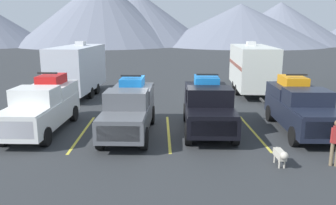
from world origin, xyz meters
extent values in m
plane|color=#2D3033|center=(0.00, 0.00, 0.00)|extent=(240.00, 240.00, 0.00)
cube|color=white|center=(-5.87, -0.67, 0.90)|extent=(2.22, 5.76, 0.99)
cube|color=white|center=(-5.98, -2.70, 1.43)|extent=(1.93, 1.68, 0.08)
cube|color=white|center=(-5.90, -1.18, 1.79)|extent=(1.88, 1.57, 0.80)
cube|color=slate|center=(-5.93, -1.76, 1.83)|extent=(1.70, 0.32, 0.59)
cube|color=white|center=(-5.79, 0.86, 1.70)|extent=(2.02, 2.70, 0.62)
cube|color=silver|center=(-6.02, -3.46, 0.95)|extent=(1.63, 0.15, 0.70)
cylinder|color=black|center=(-5.09, -2.64, 0.40)|extent=(0.32, 0.81, 0.80)
cylinder|color=black|center=(-6.86, -2.54, 0.40)|extent=(0.32, 0.81, 0.80)
cylinder|color=black|center=(-4.88, 1.21, 0.40)|extent=(0.32, 0.81, 0.80)
cylinder|color=black|center=(-6.65, 1.30, 0.40)|extent=(0.32, 0.81, 0.80)
cube|color=red|center=(-5.79, 0.86, 2.24)|extent=(1.15, 1.72, 0.45)
cylinder|color=black|center=(-5.39, 0.26, 2.23)|extent=(0.20, 0.45, 0.44)
cylinder|color=black|center=(-6.25, 0.31, 2.23)|extent=(0.20, 0.45, 0.44)
cylinder|color=black|center=(-5.32, 1.41, 2.23)|extent=(0.20, 0.45, 0.44)
cylinder|color=black|center=(-6.19, 1.46, 2.23)|extent=(0.20, 0.45, 0.44)
cube|color=black|center=(-5.81, 0.39, 2.61)|extent=(0.96, 0.13, 0.08)
cube|color=#595B60|center=(-1.80, -1.24, 0.89)|extent=(2.20, 5.60, 0.86)
cube|color=#595B60|center=(-1.91, -3.21, 1.36)|extent=(1.91, 1.64, 0.08)
cube|color=#595B60|center=(-1.83, -1.73, 1.73)|extent=(1.86, 1.52, 0.82)
cube|color=slate|center=(-1.86, -2.30, 1.77)|extent=(1.69, 0.32, 0.60)
cube|color=#595B60|center=(-1.72, 0.25, 1.64)|extent=(2.00, 2.63, 0.64)
cube|color=silver|center=(-1.95, -3.95, 0.93)|extent=(1.62, 0.15, 0.60)
cylinder|color=black|center=(-1.02, -3.15, 0.46)|extent=(0.33, 0.92, 0.91)
cylinder|color=black|center=(-2.77, -3.06, 0.46)|extent=(0.33, 0.92, 0.91)
cylinder|color=black|center=(-0.82, 0.58, 0.46)|extent=(0.33, 0.92, 0.91)
cylinder|color=black|center=(-2.57, 0.68, 0.46)|extent=(0.33, 0.92, 0.91)
cube|color=blue|center=(-1.72, 0.25, 2.18)|extent=(1.13, 1.67, 0.45)
cylinder|color=black|center=(-1.32, -0.33, 2.18)|extent=(0.20, 0.45, 0.44)
cylinder|color=black|center=(-2.18, -0.29, 2.18)|extent=(0.20, 0.45, 0.44)
cylinder|color=black|center=(-1.26, 0.78, 2.18)|extent=(0.20, 0.45, 0.44)
cylinder|color=black|center=(-2.12, 0.83, 2.18)|extent=(0.20, 0.45, 0.44)
cube|color=black|center=(-1.74, -0.21, 2.56)|extent=(0.96, 0.13, 0.08)
cube|color=black|center=(1.84, -0.86, 0.91)|extent=(2.38, 5.37, 0.88)
cube|color=black|center=(1.74, -2.75, 1.39)|extent=(2.09, 1.58, 0.08)
cube|color=black|center=(1.81, -1.33, 1.76)|extent=(2.04, 1.47, 0.84)
cube|color=slate|center=(1.78, -1.88, 1.80)|extent=(1.86, 0.33, 0.62)
cube|color=black|center=(1.91, 0.56, 1.65)|extent=(2.18, 2.53, 0.61)
cube|color=silver|center=(1.70, -3.45, 0.95)|extent=(1.79, 0.16, 0.62)
cylinder|color=black|center=(2.71, -2.69, 0.47)|extent=(0.33, 0.94, 0.93)
cylinder|color=black|center=(0.78, -2.59, 0.47)|extent=(0.33, 0.94, 0.93)
cylinder|color=black|center=(2.90, 0.88, 0.47)|extent=(0.33, 0.94, 0.93)
cylinder|color=black|center=(0.97, 0.98, 0.47)|extent=(0.33, 0.94, 0.93)
cube|color=blue|center=(1.91, 0.56, 2.18)|extent=(1.24, 1.61, 0.45)
cylinder|color=black|center=(2.36, 0.01, 2.18)|extent=(0.20, 0.45, 0.44)
cylinder|color=black|center=(1.41, 0.06, 2.18)|extent=(0.20, 0.45, 0.44)
cylinder|color=black|center=(2.41, 1.07, 2.18)|extent=(0.20, 0.45, 0.44)
cylinder|color=black|center=(1.47, 1.12, 2.18)|extent=(0.20, 0.45, 0.44)
cube|color=black|center=(1.89, 0.13, 2.56)|extent=(1.05, 0.14, 0.08)
cube|color=black|center=(6.13, -1.01, 0.90)|extent=(2.28, 5.69, 0.98)
cube|color=black|center=(6.02, -3.02, 1.43)|extent=(1.98, 1.67, 0.08)
cube|color=black|center=(6.10, -1.52, 1.75)|extent=(1.94, 1.55, 0.73)
cube|color=slate|center=(6.07, -2.10, 1.78)|extent=(1.75, 0.30, 0.54)
cube|color=black|center=(6.21, 0.49, 1.67)|extent=(2.08, 2.67, 0.56)
cube|color=silver|center=(5.98, -3.77, 0.95)|extent=(1.69, 0.15, 0.68)
cylinder|color=black|center=(5.12, -2.86, 0.41)|extent=(0.32, 0.83, 0.82)
cylinder|color=black|center=(7.14, 0.84, 0.41)|extent=(0.32, 0.83, 0.82)
cylinder|color=black|center=(5.32, 0.93, 0.41)|extent=(0.32, 0.83, 0.82)
cube|color=orange|center=(6.21, 0.49, 2.17)|extent=(1.18, 1.70, 0.45)
cylinder|color=black|center=(6.62, -0.10, 2.16)|extent=(0.20, 0.45, 0.44)
cylinder|color=black|center=(5.73, -0.05, 2.16)|extent=(0.20, 0.45, 0.44)
cylinder|color=black|center=(6.69, 1.03, 2.16)|extent=(0.20, 0.45, 0.44)
cylinder|color=black|center=(5.79, 1.08, 2.16)|extent=(0.20, 0.45, 0.44)
cube|color=black|center=(6.18, 0.03, 2.54)|extent=(0.99, 0.13, 0.08)
cube|color=gold|center=(-3.97, -0.92, 0.00)|extent=(0.12, 5.50, 0.01)
cube|color=gold|center=(0.00, -0.92, 0.00)|extent=(0.12, 5.50, 0.01)
cube|color=gold|center=(3.97, -0.92, 0.00)|extent=(0.12, 5.50, 0.01)
cube|color=silver|center=(-6.11, 7.70, 2.00)|extent=(2.90, 6.65, 2.94)
cube|color=#595960|center=(-7.29, 7.80, 2.14)|extent=(0.55, 6.19, 0.24)
cube|color=silver|center=(-6.02, 8.67, 3.62)|extent=(0.66, 0.75, 0.30)
cube|color=#333333|center=(-6.43, 3.88, 0.32)|extent=(0.22, 1.21, 0.12)
cylinder|color=black|center=(-5.09, 6.84, 0.38)|extent=(0.28, 0.78, 0.76)
cylinder|color=black|center=(-7.25, 7.02, 0.38)|extent=(0.28, 0.78, 0.76)
cylinder|color=black|center=(-4.96, 8.38, 0.38)|extent=(0.28, 0.78, 0.76)
cylinder|color=black|center=(-7.12, 8.57, 0.38)|extent=(0.28, 0.78, 0.76)
cube|color=silver|center=(6.29, 8.39, 1.97)|extent=(3.04, 6.91, 2.88)
cube|color=brown|center=(5.05, 8.50, 2.12)|extent=(0.57, 6.43, 0.24)
cube|color=silver|center=(6.38, 9.40, 3.56)|extent=(0.66, 0.75, 0.30)
cube|color=#333333|center=(5.96, 4.45, 0.32)|extent=(0.22, 1.21, 0.12)
cylinder|color=black|center=(7.36, 7.49, 0.38)|extent=(0.28, 0.78, 0.76)
cylinder|color=black|center=(5.09, 7.69, 0.38)|extent=(0.28, 0.78, 0.76)
cylinder|color=black|center=(7.50, 9.10, 0.38)|extent=(0.28, 0.78, 0.76)
cylinder|color=black|center=(5.23, 9.29, 0.38)|extent=(0.28, 0.78, 0.76)
cylinder|color=#726047|center=(5.65, -4.91, 0.42)|extent=(0.12, 0.12, 0.85)
cylinder|color=maroon|center=(5.60, -4.89, 1.12)|extent=(0.10, 0.10, 0.54)
cube|color=beige|center=(3.83, -4.85, 0.42)|extent=(0.27, 0.73, 0.25)
sphere|color=beige|center=(3.83, -5.25, 0.52)|extent=(0.28, 0.28, 0.28)
cylinder|color=beige|center=(3.83, -4.45, 0.47)|extent=(0.04, 0.16, 0.20)
cylinder|color=beige|center=(3.92, -5.10, 0.15)|extent=(0.06, 0.06, 0.29)
cylinder|color=beige|center=(3.75, -5.10, 0.15)|extent=(0.06, 0.06, 0.29)
cylinder|color=beige|center=(3.92, -4.59, 0.15)|extent=(0.06, 0.06, 0.29)
cylinder|color=beige|center=(3.74, -4.59, 0.15)|extent=(0.06, 0.06, 0.29)
cone|color=slate|center=(-15.45, 75.04, 8.27)|extent=(42.91, 42.91, 16.54)
cone|color=slate|center=(-6.88, 79.62, 7.11)|extent=(40.12, 40.12, 14.22)
cone|color=slate|center=(20.54, 74.23, 5.21)|extent=(43.85, 43.85, 10.42)
cone|color=slate|center=(32.39, 78.59, 5.57)|extent=(35.95, 35.95, 11.13)
camera|label=1|loc=(-0.38, -16.10, 4.83)|focal=36.56mm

